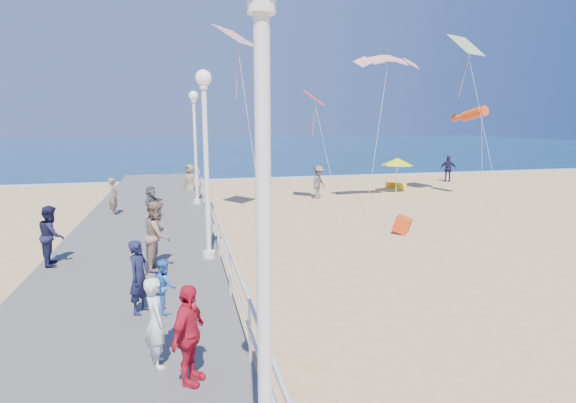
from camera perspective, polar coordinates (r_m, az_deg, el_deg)
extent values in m
plane|color=#E1B476|center=(14.82, 11.36, -7.04)|extent=(160.00, 160.00, 0.00)
cube|color=navy|center=(78.17, -9.05, 6.90)|extent=(160.00, 90.00, 0.05)
cube|color=white|center=(34.14, -3.14, 2.93)|extent=(160.00, 1.20, 0.04)
cube|color=slate|center=(13.55, -19.14, -8.18)|extent=(5.00, 44.00, 0.40)
cube|color=white|center=(13.18, -8.81, -2.60)|extent=(0.05, 42.00, 0.06)
cube|color=white|center=(13.30, -8.75, -4.70)|extent=(0.05, 42.00, 0.04)
cylinder|color=white|center=(4.16, -3.04, -10.82)|extent=(0.14, 0.14, 4.70)
cylinder|color=white|center=(13.40, -9.98, -6.62)|extent=(0.36, 0.36, 0.20)
cylinder|color=white|center=(12.92, -10.30, 3.41)|extent=(0.14, 0.14, 4.70)
sphere|color=white|center=(12.89, -10.69, 15.19)|extent=(0.44, 0.44, 0.44)
cylinder|color=white|center=(22.17, -11.44, 0.01)|extent=(0.36, 0.36, 0.20)
cylinder|color=white|center=(21.88, -11.66, 6.08)|extent=(0.14, 0.14, 4.70)
sphere|color=white|center=(21.86, -11.92, 13.02)|extent=(0.44, 0.44, 0.44)
imported|color=white|center=(7.78, -16.41, -14.46)|extent=(0.49, 0.62, 1.50)
imported|color=#3570C8|center=(7.70, -15.43, -10.26)|extent=(0.44, 0.51, 0.89)
imported|color=#191938|center=(9.86, -18.37, -9.06)|extent=(0.59, 0.67, 1.55)
imported|color=gray|center=(12.54, -16.21, -4.12)|extent=(0.88, 1.03, 1.86)
imported|color=red|center=(7.16, -12.50, -16.24)|extent=(0.76, 0.99, 1.56)
imported|color=#515156|center=(18.67, -16.94, -0.23)|extent=(0.88, 1.37, 1.41)
imported|color=#836B5A|center=(20.29, -21.24, 0.58)|extent=(0.43, 0.61, 1.60)
imported|color=#191A39|center=(14.03, -27.81, -3.81)|extent=(0.75, 0.90, 1.66)
imported|color=slate|center=(25.42, 3.92, 2.47)|extent=(1.34, 1.34, 1.87)
imported|color=#1D1A39|center=(34.43, 19.68, 3.93)|extent=(1.18, 0.93, 1.88)
imported|color=gray|center=(26.45, -12.29, 2.59)|extent=(1.04, 1.10, 1.89)
cube|color=red|center=(18.01, 14.30, -3.09)|extent=(0.90, 0.88, 0.74)
cylinder|color=white|center=(28.15, 13.63, 2.89)|extent=(0.05, 0.05, 1.80)
cone|color=yellow|center=(28.05, 13.71, 4.94)|extent=(1.90, 1.90, 0.45)
cube|color=orange|center=(30.17, 12.94, 2.05)|extent=(0.55, 0.55, 0.40)
cube|color=yellow|center=(29.89, 14.10, 1.93)|extent=(0.55, 0.55, 0.40)
cylinder|color=#E64613|center=(27.22, 22.59, 10.26)|extent=(1.00, 2.61, 1.07)
cube|color=#FA5C8A|center=(23.03, 3.30, 12.97)|extent=(1.31, 1.46, 0.73)
cube|color=#1ACFE1|center=(26.85, 21.71, 17.95)|extent=(2.10, 1.90, 1.14)
cube|color=red|center=(19.81, -6.59, 20.08)|extent=(2.06, 2.10, 0.86)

